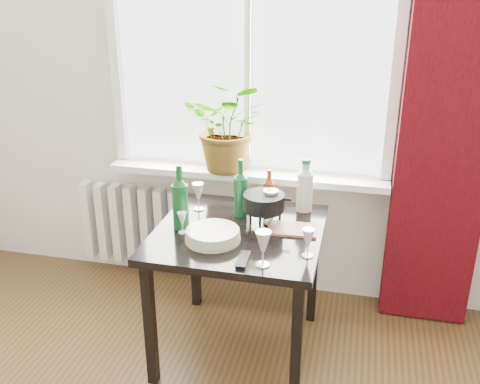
% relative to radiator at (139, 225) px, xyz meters
% --- Properties ---
extents(window, '(1.72, 0.08, 1.62)m').
position_rel_radiator_xyz_m(window, '(0.75, 0.04, 1.22)').
color(window, white).
rests_on(window, ground).
extents(windowsill, '(1.72, 0.20, 0.04)m').
position_rel_radiator_xyz_m(windowsill, '(0.75, -0.03, 0.44)').
color(windowsill, white).
rests_on(windowsill, ground).
extents(curtain, '(0.50, 0.12, 2.56)m').
position_rel_radiator_xyz_m(curtain, '(1.87, -0.06, 0.92)').
color(curtain, '#36040A').
rests_on(curtain, ground).
extents(radiator, '(0.80, 0.10, 0.55)m').
position_rel_radiator_xyz_m(radiator, '(0.00, 0.00, 0.00)').
color(radiator, white).
rests_on(radiator, ground).
extents(table, '(0.85, 0.85, 0.74)m').
position_rel_radiator_xyz_m(table, '(0.85, -0.63, 0.27)').
color(table, black).
rests_on(table, ground).
extents(potted_plant, '(0.51, 0.45, 0.56)m').
position_rel_radiator_xyz_m(potted_plant, '(0.65, -0.04, 0.74)').
color(potted_plant, '#297F22').
rests_on(potted_plant, windowsill).
extents(wine_bottle_left, '(0.10, 0.10, 0.35)m').
position_rel_radiator_xyz_m(wine_bottle_left, '(0.56, -0.68, 0.54)').
color(wine_bottle_left, '#0D451A').
rests_on(wine_bottle_left, table).
extents(wine_bottle_right, '(0.10, 0.10, 0.32)m').
position_rel_radiator_xyz_m(wine_bottle_right, '(0.82, -0.45, 0.52)').
color(wine_bottle_right, '#0D4721').
rests_on(wine_bottle_right, table).
extents(bottle_amber, '(0.07, 0.07, 0.25)m').
position_rel_radiator_xyz_m(bottle_amber, '(0.96, -0.37, 0.48)').
color(bottle_amber, maroon).
rests_on(bottle_amber, table).
extents(cleaning_bottle, '(0.09, 0.09, 0.31)m').
position_rel_radiator_xyz_m(cleaning_bottle, '(1.15, -0.30, 0.51)').
color(cleaning_bottle, silver).
rests_on(cleaning_bottle, table).
extents(wineglass_front_right, '(0.08, 0.08, 0.17)m').
position_rel_radiator_xyz_m(wineglass_front_right, '(1.04, -0.96, 0.45)').
color(wineglass_front_right, silver).
rests_on(wineglass_front_right, table).
extents(wineglass_far_right, '(0.07, 0.07, 0.14)m').
position_rel_radiator_xyz_m(wineglass_far_right, '(1.23, -0.83, 0.43)').
color(wineglass_far_right, silver).
rests_on(wineglass_far_right, table).
extents(wineglass_back_center, '(0.10, 0.10, 0.19)m').
position_rel_radiator_xyz_m(wineglass_back_center, '(0.99, -0.51, 0.46)').
color(wineglass_back_center, silver).
rests_on(wineglass_back_center, table).
extents(wineglass_back_left, '(0.07, 0.07, 0.16)m').
position_rel_radiator_xyz_m(wineglass_back_left, '(0.57, -0.43, 0.44)').
color(wineglass_back_left, '#B6BDC4').
rests_on(wineglass_back_left, table).
extents(wineglass_front_left, '(0.06, 0.06, 0.12)m').
position_rel_radiator_xyz_m(wineglass_front_left, '(0.58, -0.73, 0.42)').
color(wineglass_front_left, white).
rests_on(wineglass_front_left, table).
extents(plate_stack, '(0.30, 0.30, 0.06)m').
position_rel_radiator_xyz_m(plate_stack, '(0.75, -0.78, 0.39)').
color(plate_stack, beige).
rests_on(plate_stack, table).
extents(fondue_pot, '(0.31, 0.29, 0.17)m').
position_rel_radiator_xyz_m(fondue_pot, '(0.96, -0.53, 0.44)').
color(fondue_pot, black).
rests_on(fondue_pot, table).
extents(tv_remote, '(0.05, 0.16, 0.02)m').
position_rel_radiator_xyz_m(tv_remote, '(0.95, -0.95, 0.37)').
color(tv_remote, black).
rests_on(tv_remote, table).
extents(cutting_board, '(0.26, 0.17, 0.01)m').
position_rel_radiator_xyz_m(cutting_board, '(1.12, -0.57, 0.37)').
color(cutting_board, '#9B6346').
rests_on(cutting_board, table).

